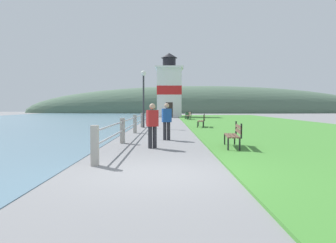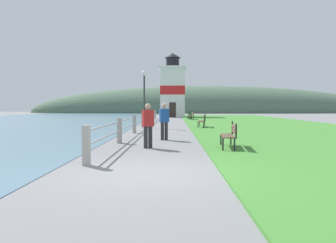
# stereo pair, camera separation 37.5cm
# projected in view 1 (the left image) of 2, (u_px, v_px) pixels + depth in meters

# --- Properties ---
(ground_plane) EXTENTS (160.00, 160.00, 0.00)m
(ground_plane) POSITION_uv_depth(u_px,v_px,m) (157.00, 174.00, 7.26)
(ground_plane) COLOR slate
(grass_verge) EXTENTS (12.00, 54.85, 0.06)m
(grass_verge) POSITION_uv_depth(u_px,v_px,m) (264.00, 125.00, 25.50)
(grass_verge) COLOR #428433
(grass_verge) RESTS_ON ground_plane
(seawall_railing) EXTENTS (0.18, 30.26, 1.02)m
(seawall_railing) POSITION_uv_depth(u_px,v_px,m) (143.00, 119.00, 23.27)
(seawall_railing) COLOR #A8A399
(seawall_railing) RESTS_ON ground_plane
(park_bench_near) EXTENTS (0.64, 1.73, 0.94)m
(park_bench_near) POSITION_uv_depth(u_px,v_px,m) (236.00, 134.00, 11.44)
(park_bench_near) COLOR brown
(park_bench_near) RESTS_ON ground_plane
(park_bench_midway) EXTENTS (0.70, 1.72, 0.94)m
(park_bench_midway) POSITION_uv_depth(u_px,v_px,m) (203.00, 120.00, 22.56)
(park_bench_midway) COLOR brown
(park_bench_midway) RESTS_ON ground_plane
(park_bench_far) EXTENTS (0.61, 1.92, 0.94)m
(park_bench_far) POSITION_uv_depth(u_px,v_px,m) (190.00, 115.00, 35.30)
(park_bench_far) COLOR brown
(park_bench_far) RESTS_ON ground_plane
(lighthouse) EXTENTS (3.78, 3.78, 8.79)m
(lighthouse) POSITION_uv_depth(u_px,v_px,m) (170.00, 89.00, 45.08)
(lighthouse) COLOR white
(lighthouse) RESTS_ON ground_plane
(person_strolling) EXTENTS (0.44, 0.36, 1.60)m
(person_strolling) POSITION_uv_depth(u_px,v_px,m) (154.00, 124.00, 11.65)
(person_strolling) COLOR #28282D
(person_strolling) RESTS_ON ground_plane
(person_by_railing) EXTENTS (0.45, 0.33, 1.63)m
(person_by_railing) POSITION_uv_depth(u_px,v_px,m) (168.00, 120.00, 14.46)
(person_by_railing) COLOR #28282D
(person_by_railing) RESTS_ON ground_plane
(trash_bin) EXTENTS (0.54, 0.54, 0.84)m
(trash_bin) POSITION_uv_depth(u_px,v_px,m) (189.00, 116.00, 37.42)
(trash_bin) COLOR #2D5138
(trash_bin) RESTS_ON ground_plane
(lamp_post) EXTENTS (0.36, 0.36, 3.96)m
(lamp_post) POSITION_uv_depth(u_px,v_px,m) (145.00, 88.00, 22.66)
(lamp_post) COLOR #333338
(lamp_post) RESTS_ON ground_plane
(distant_hillside) EXTENTS (80.00, 16.00, 12.00)m
(distant_hillside) POSITION_uv_depth(u_px,v_px,m) (204.00, 113.00, 73.73)
(distant_hillside) COLOR #4C6651
(distant_hillside) RESTS_ON ground_plane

